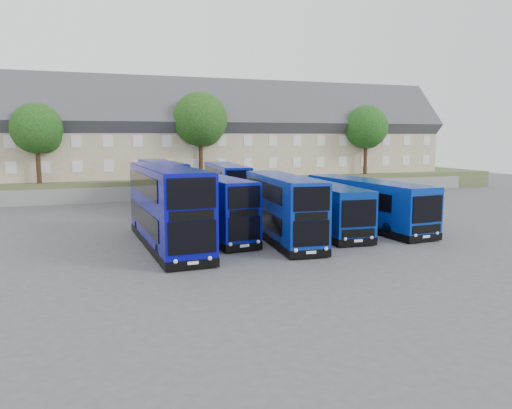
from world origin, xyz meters
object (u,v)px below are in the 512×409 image
(dd_front_left, at_px, (167,208))
(dd_front_mid, at_px, (215,208))
(tree_far, at_px, (377,127))
(tree_east, at_px, (367,129))
(tree_west, at_px, (38,130))
(coach_east_a, at_px, (320,207))
(tree_mid, at_px, (201,121))

(dd_front_left, height_order, dd_front_mid, dd_front_left)
(dd_front_left, height_order, tree_far, tree_far)
(tree_east, bearing_deg, dd_front_mid, -138.96)
(tree_east, bearing_deg, tree_west, -180.00)
(coach_east_a, distance_m, tree_far, 36.67)
(tree_west, height_order, tree_east, tree_east)
(dd_front_mid, bearing_deg, tree_far, 37.76)
(tree_mid, distance_m, tree_far, 26.80)
(tree_mid, bearing_deg, tree_far, 14.04)
(dd_front_left, distance_m, tree_west, 24.91)
(coach_east_a, height_order, tree_east, tree_east)
(coach_east_a, xyz_separation_m, tree_far, (22.76, 28.10, 6.13))
(dd_front_mid, bearing_deg, tree_west, 113.60)
(tree_west, bearing_deg, tree_mid, 1.79)
(dd_front_left, bearing_deg, tree_east, 37.72)
(tree_east, bearing_deg, tree_mid, 178.57)
(dd_front_left, bearing_deg, coach_east_a, 7.89)
(dd_front_left, relative_size, tree_east, 1.46)
(dd_front_left, distance_m, dd_front_mid, 3.80)
(dd_front_left, xyz_separation_m, dd_front_mid, (3.33, 1.79, -0.40))
(tree_west, height_order, tree_mid, tree_mid)
(dd_front_mid, relative_size, tree_east, 1.22)
(coach_east_a, bearing_deg, tree_east, 55.83)
(dd_front_mid, relative_size, tree_west, 1.30)
(dd_front_mid, distance_m, tree_west, 24.74)
(dd_front_mid, relative_size, coach_east_a, 0.82)
(tree_mid, relative_size, tree_east, 1.12)
(dd_front_mid, relative_size, tree_far, 1.15)
(coach_east_a, height_order, tree_mid, tree_mid)
(coach_east_a, height_order, tree_far, tree_far)
(tree_west, height_order, tree_far, tree_far)
(tree_east, height_order, tree_far, tree_far)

